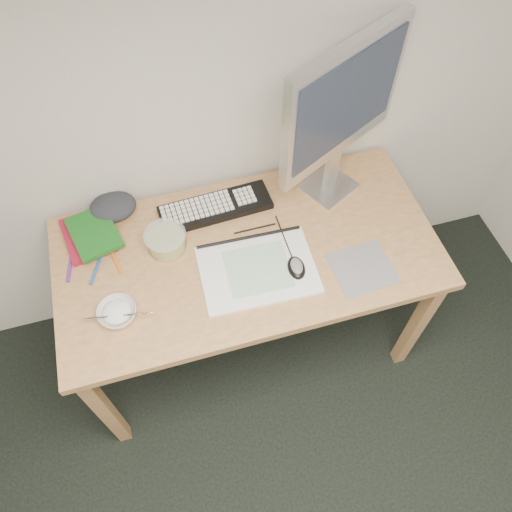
{
  "coord_description": "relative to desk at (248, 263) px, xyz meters",
  "views": [
    {
      "loc": [
        0.07,
        0.43,
        2.26
      ],
      "look_at": [
        0.33,
        1.35,
        0.83
      ],
      "focal_mm": 35.0,
      "sensor_mm": 36.0,
      "label": 1
    }
  ],
  "objects": [
    {
      "name": "mouse",
      "position": [
        0.14,
        -0.13,
        0.11
      ],
      "size": [
        0.07,
        0.1,
        0.03
      ],
      "primitive_type": "ellipsoid",
      "rotation": [
        0.0,
        0.0,
        -0.08
      ],
      "color": "black",
      "rests_on": "sketchpad"
    },
    {
      "name": "chopsticks",
      "position": [
        -0.48,
        -0.16,
        0.13
      ],
      "size": [
        0.21,
        0.05,
        0.02
      ],
      "primitive_type": "cylinder",
      "rotation": [
        0.0,
        1.57,
        -0.18
      ],
      "color": "#B9B9BB",
      "rests_on": "rice_bowl"
    },
    {
      "name": "monitor",
      "position": [
        0.39,
        0.21,
        0.48
      ],
      "size": [
        0.51,
        0.29,
        0.64
      ],
      "rotation": [
        0.0,
        0.0,
        0.48
      ],
      "color": "silver",
      "rests_on": "desk"
    },
    {
      "name": "keyboard",
      "position": [
        -0.07,
        0.22,
        0.09
      ],
      "size": [
        0.44,
        0.16,
        0.03
      ],
      "primitive_type": "cube",
      "rotation": [
        0.0,
        0.0,
        0.05
      ],
      "color": "black",
      "rests_on": "desk"
    },
    {
      "name": "rice_bowl",
      "position": [
        -0.49,
        -0.14,
        0.1
      ],
      "size": [
        0.17,
        0.17,
        0.04
      ],
      "primitive_type": "imported",
      "rotation": [
        0.0,
        0.0,
        0.33
      ],
      "color": "white",
      "rests_on": "desk"
    },
    {
      "name": "sketchpad",
      "position": [
        0.01,
        -0.09,
        0.09
      ],
      "size": [
        0.42,
        0.31,
        0.01
      ],
      "primitive_type": "cube",
      "rotation": [
        0.0,
        0.0,
        -0.04
      ],
      "color": "white",
      "rests_on": "desk"
    },
    {
      "name": "pencil_black",
      "position": [
        0.05,
        0.09,
        0.09
      ],
      "size": [
        0.16,
        0.01,
        0.01
      ],
      "primitive_type": "cylinder",
      "rotation": [
        0.0,
        1.57,
        0.0
      ],
      "color": "black",
      "rests_on": "desk"
    },
    {
      "name": "fruit_tub",
      "position": [
        -0.28,
        0.1,
        0.12
      ],
      "size": [
        0.19,
        0.19,
        0.07
      ],
      "primitive_type": "cylinder",
      "rotation": [
        0.0,
        0.0,
        -0.28
      ],
      "color": "#E4C150",
      "rests_on": "desk"
    },
    {
      "name": "marker_blue",
      "position": [
        -0.54,
        0.06,
        0.09
      ],
      "size": [
        0.06,
        0.11,
        0.01
      ],
      "primitive_type": "cylinder",
      "rotation": [
        0.0,
        1.57,
        1.14
      ],
      "color": "#214EB3",
      "rests_on": "desk"
    },
    {
      "name": "book_red",
      "position": [
        -0.55,
        0.22,
        0.09
      ],
      "size": [
        0.2,
        0.24,
        0.02
      ],
      "primitive_type": "cube",
      "rotation": [
        0.0,
        0.0,
        0.17
      ],
      "color": "maroon",
      "rests_on": "desk"
    },
    {
      "name": "marker_purple",
      "position": [
        -0.63,
        0.11,
        0.09
      ],
      "size": [
        0.04,
        0.13,
        0.01
      ],
      "primitive_type": "cylinder",
      "rotation": [
        0.0,
        1.57,
        1.37
      ],
      "color": "#60268C",
      "rests_on": "desk"
    },
    {
      "name": "pencil_pink",
      "position": [
        -0.07,
        0.02,
        0.09
      ],
      "size": [
        0.18,
        0.01,
        0.01
      ],
      "primitive_type": "cylinder",
      "rotation": [
        0.0,
        1.57,
        -0.02
      ],
      "color": "#D16888",
      "rests_on": "desk"
    },
    {
      "name": "pencil_tan",
      "position": [
        -0.02,
        0.01,
        0.09
      ],
      "size": [
        0.1,
        0.14,
        0.01
      ],
      "primitive_type": "cylinder",
      "rotation": [
        0.0,
        1.57,
        -0.95
      ],
      "color": "tan",
      "rests_on": "desk"
    },
    {
      "name": "book_green",
      "position": [
        -0.53,
        0.21,
        0.11
      ],
      "size": [
        0.2,
        0.25,
        0.02
      ],
      "primitive_type": "cube",
      "rotation": [
        0.0,
        0.0,
        0.24
      ],
      "color": "#175D1A",
      "rests_on": "book_red"
    },
    {
      "name": "marker_orange",
      "position": [
        -0.47,
        0.09,
        0.09
      ],
      "size": [
        0.04,
        0.12,
        0.01
      ],
      "primitive_type": "cylinder",
      "rotation": [
        0.0,
        1.57,
        1.79
      ],
      "color": "orange",
      "rests_on": "desk"
    },
    {
      "name": "mousepad",
      "position": [
        0.38,
        -0.19,
        0.08
      ],
      "size": [
        0.22,
        0.21,
        0.0
      ],
      "primitive_type": "cube",
      "rotation": [
        0.0,
        0.0,
        0.06
      ],
      "color": "slate",
      "rests_on": "desk"
    },
    {
      "name": "cloth_lump",
      "position": [
        -0.45,
        0.31,
        0.11
      ],
      "size": [
        0.17,
        0.15,
        0.06
      ],
      "primitive_type": "ellipsoid",
      "rotation": [
        0.0,
        0.0,
        -0.21
      ],
      "color": "#24262B",
      "rests_on": "desk"
    },
    {
      "name": "desk",
      "position": [
        0.0,
        0.0,
        0.0
      ],
      "size": [
        1.4,
        0.7,
        0.75
      ],
      "color": "tan",
      "rests_on": "ground"
    }
  ]
}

